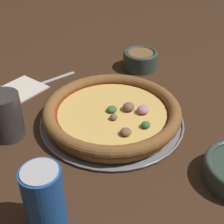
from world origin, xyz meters
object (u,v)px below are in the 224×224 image
Objects in this scene: pizza_tray at (112,120)px; napkin at (18,90)px; bowl_far at (140,59)px; fork at (46,82)px; beverage_can at (44,199)px; pizza at (112,112)px; drinking_cup at (5,116)px.

pizza_tray is 0.30m from napkin.
bowl_far is 0.31m from fork.
fork is (-0.27, -0.06, -0.00)m from pizza_tray.
fork is at bearing -168.02° from pizza_tray.
beverage_can reaches higher than pizza_tray.
pizza_tray is 0.31m from beverage_can.
bowl_far is (-0.20, 0.24, 0.00)m from pizza.
fork is (-0.08, -0.29, -0.03)m from bowl_far.
napkin is at bearing -151.81° from pizza_tray.
fork is (-0.01, 0.09, -0.00)m from napkin.
fork is (-0.27, -0.06, -0.03)m from pizza.
beverage_can reaches higher than bowl_far.
drinking_cup is 0.26m from fork.
bowl_far reaches higher than pizza_tray.
drinking_cup is at bearing -111.09° from pizza_tray.
napkin is 0.09m from fork.
fork is (-0.19, 0.17, -0.05)m from drinking_cup.
beverage_can is at bearing -4.35° from drinking_cup.
bowl_far is 1.02× the size of drinking_cup.
pizza_tray is 0.28m from fork.
pizza_tray is at bearing 126.33° from beverage_can.
drinking_cup is at bearing 41.92° from fork.
napkin is at bearing -100.76° from bowl_far.
pizza_tray is at bearing -50.31° from bowl_far.
beverage_can is at bearing 61.79° from fork.
napkin is at bearing 154.83° from drinking_cup.
bowl_far is at bearing 129.69° from pizza_tray.
fork is 0.50m from beverage_can.
pizza reaches higher than napkin.
drinking_cup is at bearing -76.92° from bowl_far.
bowl_far is at bearing 79.24° from napkin.
pizza_tray is 0.25m from drinking_cup.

